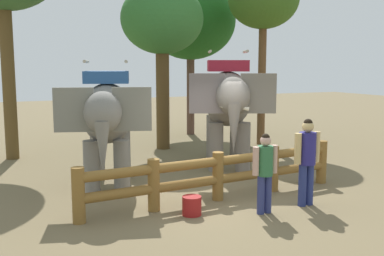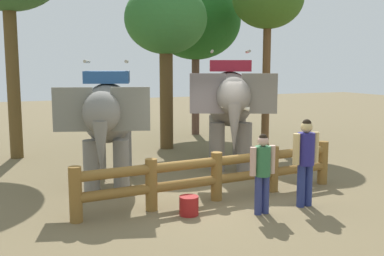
{
  "view_description": "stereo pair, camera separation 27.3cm",
  "coord_description": "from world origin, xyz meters",
  "px_view_note": "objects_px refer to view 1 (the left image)",
  "views": [
    {
      "loc": [
        -4.44,
        -8.5,
        2.9
      ],
      "look_at": [
        0.0,
        1.28,
        1.4
      ],
      "focal_mm": 42.51,
      "sensor_mm": 36.0,
      "label": 1
    },
    {
      "loc": [
        -4.19,
        -8.61,
        2.9
      ],
      "look_at": [
        0.0,
        1.28,
        1.4
      ],
      "focal_mm": 42.51,
      "sensor_mm": 36.0,
      "label": 2
    }
  ],
  "objects_px": {
    "elephant_center": "(228,102)",
    "tree_deep_back": "(191,22)",
    "tourist_woman_in_black": "(265,168)",
    "elephant_near_left": "(107,116)",
    "feed_bucket": "(192,206)",
    "tree_far_right": "(263,0)",
    "tourist_man_in_blue": "(307,156)",
    "log_fence": "(218,173)",
    "tree_back_center": "(162,22)"
  },
  "relations": [
    {
      "from": "tourist_man_in_blue",
      "to": "tourist_woman_in_black",
      "type": "bearing_deg",
      "value": -175.74
    },
    {
      "from": "tree_deep_back",
      "to": "tourist_woman_in_black",
      "type": "bearing_deg",
      "value": -106.25
    },
    {
      "from": "elephant_center",
      "to": "tree_far_right",
      "type": "bearing_deg",
      "value": 43.07
    },
    {
      "from": "log_fence",
      "to": "tree_far_right",
      "type": "bearing_deg",
      "value": 49.85
    },
    {
      "from": "log_fence",
      "to": "feed_bucket",
      "type": "bearing_deg",
      "value": -143.79
    },
    {
      "from": "tourist_man_in_blue",
      "to": "tree_far_right",
      "type": "height_order",
      "value": "tree_far_right"
    },
    {
      "from": "tourist_man_in_blue",
      "to": "tree_back_center",
      "type": "xyz_separation_m",
      "value": [
        -0.39,
        7.29,
        3.29
      ]
    },
    {
      "from": "elephant_center",
      "to": "elephant_near_left",
      "type": "bearing_deg",
      "value": -167.74
    },
    {
      "from": "elephant_near_left",
      "to": "tree_back_center",
      "type": "xyz_separation_m",
      "value": [
        2.97,
        4.14,
        2.64
      ]
    },
    {
      "from": "elephant_center",
      "to": "feed_bucket",
      "type": "distance_m",
      "value": 4.79
    },
    {
      "from": "elephant_center",
      "to": "feed_bucket",
      "type": "height_order",
      "value": "elephant_center"
    },
    {
      "from": "tree_back_center",
      "to": "tourist_woman_in_black",
      "type": "bearing_deg",
      "value": -95.3
    },
    {
      "from": "elephant_center",
      "to": "tourist_man_in_blue",
      "type": "bearing_deg",
      "value": -94.74
    },
    {
      "from": "log_fence",
      "to": "tree_deep_back",
      "type": "height_order",
      "value": "tree_deep_back"
    },
    {
      "from": "tree_far_right",
      "to": "feed_bucket",
      "type": "bearing_deg",
      "value": -131.99
    },
    {
      "from": "elephant_near_left",
      "to": "feed_bucket",
      "type": "height_order",
      "value": "elephant_near_left"
    },
    {
      "from": "tourist_man_in_blue",
      "to": "tree_deep_back",
      "type": "xyz_separation_m",
      "value": [
        1.84,
        9.9,
        3.59
      ]
    },
    {
      "from": "tree_back_center",
      "to": "tourist_man_in_blue",
      "type": "bearing_deg",
      "value": -86.97
    },
    {
      "from": "tourist_man_in_blue",
      "to": "tree_far_right",
      "type": "bearing_deg",
      "value": 64.26
    },
    {
      "from": "tree_back_center",
      "to": "tree_deep_back",
      "type": "relative_size",
      "value": 0.9
    },
    {
      "from": "elephant_center",
      "to": "tourist_man_in_blue",
      "type": "xyz_separation_m",
      "value": [
        -0.33,
        -3.96,
        -0.81
      ]
    },
    {
      "from": "tree_back_center",
      "to": "tree_deep_back",
      "type": "xyz_separation_m",
      "value": [
        2.23,
        2.61,
        0.31
      ]
    },
    {
      "from": "elephant_near_left",
      "to": "feed_bucket",
      "type": "bearing_deg",
      "value": -71.03
    },
    {
      "from": "log_fence",
      "to": "tourist_man_in_blue",
      "type": "bearing_deg",
      "value": -36.02
    },
    {
      "from": "tourist_woman_in_black",
      "to": "elephant_near_left",
      "type": "bearing_deg",
      "value": 125.27
    },
    {
      "from": "log_fence",
      "to": "tree_deep_back",
      "type": "bearing_deg",
      "value": 69.33
    },
    {
      "from": "elephant_near_left",
      "to": "tourist_woman_in_black",
      "type": "height_order",
      "value": "elephant_near_left"
    },
    {
      "from": "tourist_man_in_blue",
      "to": "tree_deep_back",
      "type": "bearing_deg",
      "value": 79.48
    },
    {
      "from": "tourist_woman_in_black",
      "to": "feed_bucket",
      "type": "distance_m",
      "value": 1.6
    },
    {
      "from": "elephant_near_left",
      "to": "tourist_woman_in_black",
      "type": "distance_m",
      "value": 4.04
    },
    {
      "from": "elephant_center",
      "to": "tree_deep_back",
      "type": "xyz_separation_m",
      "value": [
        1.51,
        5.95,
        2.78
      ]
    },
    {
      "from": "elephant_near_left",
      "to": "tourist_man_in_blue",
      "type": "distance_m",
      "value": 4.65
    },
    {
      "from": "tourist_woman_in_black",
      "to": "tree_deep_back",
      "type": "xyz_separation_m",
      "value": [
        2.91,
        9.98,
        3.72
      ]
    },
    {
      "from": "log_fence",
      "to": "elephant_near_left",
      "type": "distance_m",
      "value": 3.0
    },
    {
      "from": "tree_deep_back",
      "to": "feed_bucket",
      "type": "distance_m",
      "value": 11.32
    },
    {
      "from": "log_fence",
      "to": "feed_bucket",
      "type": "xyz_separation_m",
      "value": [
        -0.92,
        -0.68,
        -0.42
      ]
    },
    {
      "from": "feed_bucket",
      "to": "tourist_woman_in_black",
      "type": "bearing_deg",
      "value": -19.87
    },
    {
      "from": "log_fence",
      "to": "tourist_man_in_blue",
      "type": "height_order",
      "value": "tourist_man_in_blue"
    },
    {
      "from": "tree_deep_back",
      "to": "elephant_near_left",
      "type": "bearing_deg",
      "value": -127.61
    },
    {
      "from": "tourist_man_in_blue",
      "to": "log_fence",
      "type": "bearing_deg",
      "value": 143.98
    },
    {
      "from": "tree_back_center",
      "to": "feed_bucket",
      "type": "distance_m",
      "value": 8.29
    },
    {
      "from": "tree_far_right",
      "to": "feed_bucket",
      "type": "relative_size",
      "value": 16.78
    },
    {
      "from": "elephant_center",
      "to": "log_fence",
      "type": "bearing_deg",
      "value": -122.29
    },
    {
      "from": "tree_back_center",
      "to": "tree_far_right",
      "type": "bearing_deg",
      "value": -10.25
    },
    {
      "from": "tourist_man_in_blue",
      "to": "tree_deep_back",
      "type": "distance_m",
      "value": 10.69
    },
    {
      "from": "tree_far_right",
      "to": "tourist_man_in_blue",
      "type": "bearing_deg",
      "value": -115.74
    },
    {
      "from": "elephant_center",
      "to": "feed_bucket",
      "type": "xyz_separation_m",
      "value": [
        -2.74,
        -3.55,
        -1.67
      ]
    },
    {
      "from": "elephant_center",
      "to": "tree_deep_back",
      "type": "bearing_deg",
      "value": 75.74
    },
    {
      "from": "tourist_woman_in_black",
      "to": "tourist_man_in_blue",
      "type": "bearing_deg",
      "value": 4.26
    },
    {
      "from": "tree_back_center",
      "to": "tree_deep_back",
      "type": "bearing_deg",
      "value": 49.52
    }
  ]
}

